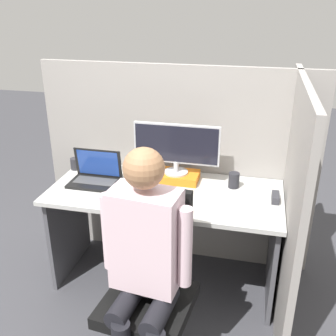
# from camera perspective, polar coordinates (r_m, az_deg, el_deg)

# --- Properties ---
(ground_plane) EXTENTS (12.00, 12.00, 0.00)m
(ground_plane) POSITION_cam_1_polar(r_m,az_deg,el_deg) (2.86, -2.19, -20.22)
(ground_plane) COLOR #3D3D42
(cubicle_panel_back) EXTENTS (2.09, 0.04, 1.55)m
(cubicle_panel_back) POSITION_cam_1_polar(r_m,az_deg,el_deg) (3.03, 1.27, 0.20)
(cubicle_panel_back) COLOR gray
(cubicle_panel_back) RESTS_ON ground
(cubicle_panel_right) EXTENTS (0.04, 1.36, 1.55)m
(cubicle_panel_right) POSITION_cam_1_polar(r_m,az_deg,el_deg) (2.58, 17.22, -5.36)
(cubicle_panel_right) COLOR gray
(cubicle_panel_right) RESTS_ON ground
(desk) EXTENTS (1.59, 0.72, 0.76)m
(desk) POSITION_cam_1_polar(r_m,az_deg,el_deg) (2.79, -0.42, -6.59)
(desk) COLOR #B7B7B2
(desk) RESTS_ON ground
(paper_box) EXTENTS (0.33, 0.21, 0.06)m
(paper_box) POSITION_cam_1_polar(r_m,az_deg,el_deg) (2.84, 1.17, -1.22)
(paper_box) COLOR orange
(paper_box) RESTS_ON desk
(monitor) EXTENTS (0.61, 0.17, 0.36)m
(monitor) POSITION_cam_1_polar(r_m,az_deg,el_deg) (2.75, 1.22, 3.19)
(monitor) COLOR #B2B2B7
(monitor) RESTS_ON paper_box
(laptop) EXTENTS (0.35, 0.22, 0.24)m
(laptop) POSITION_cam_1_polar(r_m,az_deg,el_deg) (2.84, -10.48, -1.27)
(laptop) COLOR black
(laptop) RESTS_ON desk
(mouse) EXTENTS (0.07, 0.04, 0.04)m
(mouse) POSITION_cam_1_polar(r_m,az_deg,el_deg) (2.71, -6.29, -2.90)
(mouse) COLOR silver
(mouse) RESTS_ON desk
(stapler) EXTENTS (0.05, 0.13, 0.05)m
(stapler) POSITION_cam_1_polar(r_m,az_deg,el_deg) (2.65, 15.32, -4.14)
(stapler) COLOR #2D2D33
(stapler) RESTS_ON desk
(carrot_toy) EXTENTS (0.05, 0.16, 0.05)m
(carrot_toy) POSITION_cam_1_polar(r_m,az_deg,el_deg) (2.42, 2.70, -6.15)
(carrot_toy) COLOR orange
(carrot_toy) RESTS_ON desk
(office_chair) EXTENTS (0.53, 0.59, 1.04)m
(office_chair) POSITION_cam_1_polar(r_m,az_deg,el_deg) (2.26, -2.60, -15.83)
(office_chair) COLOR black
(office_chair) RESTS_ON ground
(person) EXTENTS (0.48, 0.43, 1.36)m
(person) POSITION_cam_1_polar(r_m,az_deg,el_deg) (1.99, -3.46, -13.04)
(person) COLOR black
(person) RESTS_ON ground
(coffee_mug) EXTENTS (0.08, 0.08, 0.11)m
(coffee_mug) POSITION_cam_1_polar(r_m,az_deg,el_deg) (2.76, 9.54, -1.76)
(coffee_mug) COLOR #232328
(coffee_mug) RESTS_ON desk
(pen_cup) EXTENTS (0.07, 0.07, 0.09)m
(pen_cup) POSITION_cam_1_polar(r_m,az_deg,el_deg) (3.10, -13.28, 0.61)
(pen_cup) COLOR #28282D
(pen_cup) RESTS_ON desk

